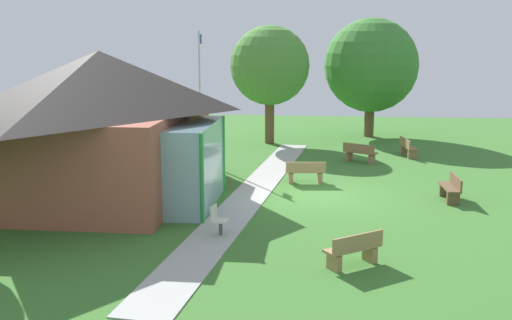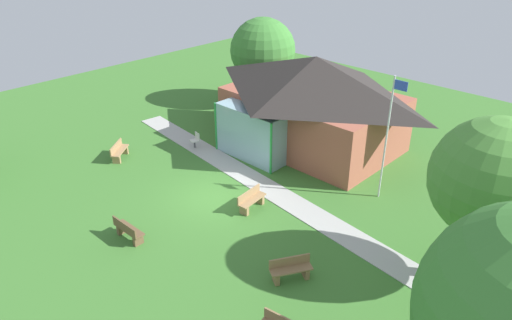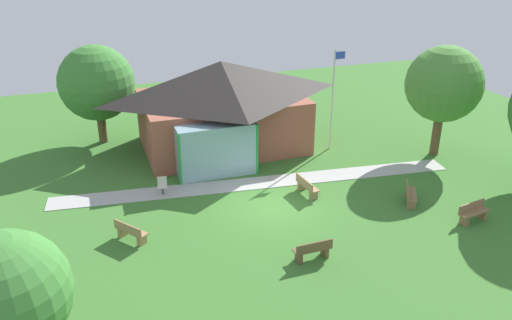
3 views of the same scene
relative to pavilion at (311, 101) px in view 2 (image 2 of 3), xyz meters
The scene contains 11 objects.
ground_plane 7.76m from the pavilion, 86.95° to the right, with size 44.00×44.00×0.00m, color #3D752D.
pavilion is the anchor object (origin of this frame).
footpath 5.66m from the pavilion, 85.57° to the right, with size 19.87×1.30×0.03m, color #ADADA8.
flagpole 6.16m from the pavilion, 20.83° to the right, with size 0.64×0.08×5.69m.
bench_rear_near_path 7.54m from the pavilion, 72.41° to the right, with size 0.60×1.54×0.84m.
bench_front_center 12.01m from the pavilion, 88.88° to the right, with size 1.51×0.48×0.84m.
bench_mid_right 11.34m from the pavilion, 55.42° to the right, with size 1.14×1.51×0.84m.
bench_mid_left 10.51m from the pavilion, 126.78° to the right, with size 1.25×1.46×0.84m.
patio_chair_west 6.65m from the pavilion, 132.51° to the right, with size 0.51×0.51×0.86m.
tree_behind_pavilion_left 7.17m from the pavilion, 154.39° to the left, with size 4.25×4.25×5.69m.
tree_east_hedge 11.94m from the pavilion, 23.85° to the right, with size 4.04×4.04×6.04m.
Camera 2 is at (13.94, -12.03, 11.43)m, focal length 33.21 mm.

